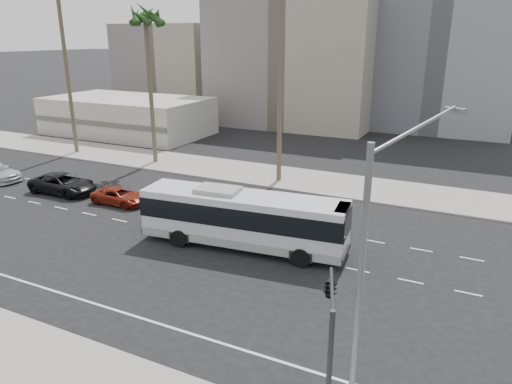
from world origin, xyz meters
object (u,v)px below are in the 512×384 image
Objects in this scene: car_c at (63,184)px; palm_mid at (146,21)px; car_b at (120,196)px; streetlight_corner at (372,270)px; city_bus at (243,218)px; traffic_signal at (330,293)px; car_a at (177,207)px.

palm_mid reaches higher than car_c.
palm_mid is at bearing 23.14° from car_b.
streetlight_corner is 39.75m from palm_mid.
palm_mid reaches higher than car_b.
palm_mid is (-18.32, 14.78, 12.40)m from city_bus.
palm_mid is (-5.46, 11.88, 13.76)m from car_b.
palm_mid is at bearing 160.03° from streetlight_corner.
traffic_signal is at bearing -42.89° from palm_mid.
car_b is 0.77× the size of car_c.
traffic_signal is at bearing -117.05° from car_c.
car_c is 0.38× the size of palm_mid.
traffic_signal is (28.14, -13.49, 3.63)m from car_c.
streetlight_corner reaches higher than car_a.
car_a is (-6.85, 2.42, -1.22)m from city_bus.
car_c is 31.41m from traffic_signal.
streetlight_corner reaches higher than car_b.
palm_mid reaches higher than streetlight_corner.
car_a is 0.44× the size of streetlight_corner.
city_bus is 7.37m from car_a.
car_c is (-6.31, 0.03, 0.19)m from car_b.
palm_mid reaches higher than traffic_signal.
palm_mid reaches higher than city_bus.
city_bus is 2.86× the size of car_b.
car_b is 0.88× the size of traffic_signal.
streetlight_corner is at bearing -122.89° from car_b.
car_a is at bearing 163.78° from streetlight_corner.
car_c is at bearing 92.32° from car_a.
car_b is at bearing 130.29° from traffic_signal.
car_a is at bearing -96.01° from car_b.
city_bus is at bearing 112.26° from traffic_signal.
traffic_signal is 0.34× the size of palm_mid.
streetlight_corner reaches higher than car_c.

